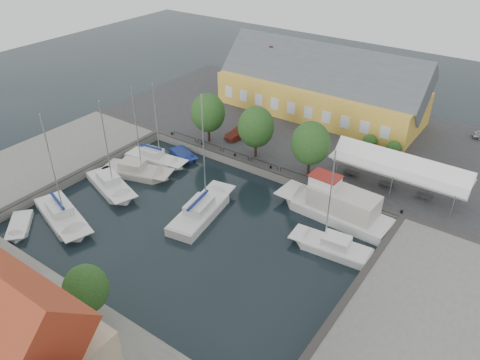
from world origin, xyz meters
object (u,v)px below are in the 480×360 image
Objects in this scene: west_boat_a at (155,160)px; center_sailboat at (201,212)px; launch_nw at (183,156)px; west_boat_c at (111,186)px; west_boat_d at (63,217)px; launch_sw at (20,227)px; tent_canopy at (399,168)px; trawler at (337,208)px; car_red at (240,132)px; warehouse at (317,88)px; east_boat_a at (332,248)px; west_boat_b at (136,172)px.

center_sailboat is at bearing -24.47° from west_boat_a.
launch_nw is (1.91, 2.97, -0.18)m from west_boat_a.
west_boat_c is 0.91× the size of west_boat_d.
center_sailboat is 1.18× the size of west_boat_c.
west_boat_d is (0.70, -13.76, -0.00)m from west_boat_a.
center_sailboat reaches higher than launch_sw.
trawler reaches higher than tent_canopy.
center_sailboat is at bearing 9.42° from west_boat_c.
tent_canopy is 20.52m from car_red.
west_boat_a is at bearing 92.90° from west_boat_d.
warehouse is 6.02× the size of launch_sw.
warehouse reaches higher than launch_nw.
tent_canopy is 1.14× the size of west_boat_d.
west_boat_a is (-22.66, -2.34, -0.74)m from trawler.
east_boat_a reaches higher than car_red.
tent_canopy is (16.60, -13.86, -0.74)m from warehouse.
launch_sw is at bearing -99.93° from west_boat_c.
car_red is at bearing 60.03° from launch_nw.
west_boat_d reaches higher than west_boat_a.
east_boat_a is at bearing 11.13° from center_sailboat.
launch_sw is (-2.21, -3.29, -0.18)m from west_boat_d.
west_boat_d is at bearing -87.67° from west_boat_b.
car_red is at bearing 178.14° from tent_canopy.
center_sailboat reaches higher than west_boat_b.
warehouse is 6.69× the size of car_red.
center_sailboat reaches higher than tent_canopy.
car_red is 0.38× the size of west_boat_c.
west_boat_a is (-5.78, -9.66, -1.43)m from car_red.
tent_canopy is at bearing -39.86° from warehouse.
west_boat_b is (-22.39, -5.75, -0.76)m from trawler.
car_red is 0.35× the size of trawler.
west_boat_a is 17.11m from launch_sw.
tent_canopy is 28.94m from west_boat_b.
west_boat_c is at bearing -90.77° from west_boat_b.
west_boat_d reaches higher than tent_canopy.
trawler reaches higher than car_red.
west_boat_c reaches higher than launch_nw.
tent_canopy is 1.31× the size of west_boat_a.
tent_canopy is at bearing 43.24° from launch_sw.
launch_nw is at bearing 80.49° from west_boat_c.
west_boat_a is at bearing -108.01° from car_red.
car_red is 11.35m from west_boat_a.
warehouse is 25.13m from west_boat_a.
warehouse is at bearing 120.52° from east_boat_a.
east_boat_a is (13.13, 2.58, -0.10)m from center_sailboat.
center_sailboat is 2.77× the size of launch_sw.
east_boat_a is at bearing -59.48° from warehouse.
west_boat_d is at bearing -85.95° from west_boat_c.
warehouse reaches higher than west_boat_a.
launch_nw is at bearing 85.84° from west_boat_d.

